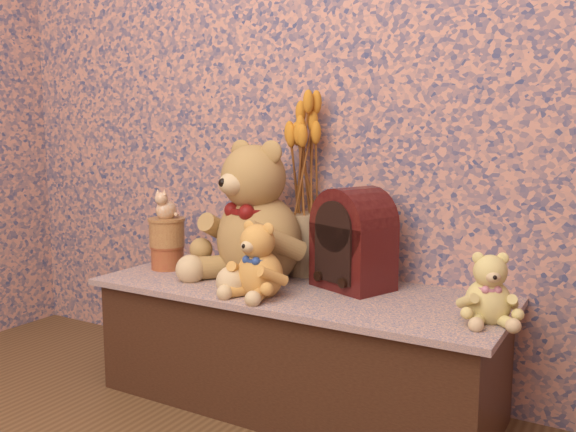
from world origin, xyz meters
name	(u,v)px	position (x,y,z in m)	size (l,w,h in m)	color
display_shelf	(296,346)	(0.00, 1.25, 0.20)	(1.34, 0.52, 0.39)	#3B497A
teddy_large	(259,204)	(-0.18, 1.31, 0.65)	(0.40, 0.48, 0.51)	#AD8643
teddy_medium	(260,256)	(-0.05, 1.12, 0.52)	(0.20, 0.23, 0.25)	gold
teddy_small	(489,284)	(0.61, 1.21, 0.49)	(0.16, 0.19, 0.20)	#D3BB64
cathedral_radio	(353,238)	(0.16, 1.34, 0.56)	(0.24, 0.17, 0.33)	#3B0A0B
ceramic_vase	(305,244)	(-0.07, 1.43, 0.50)	(0.13, 0.13, 0.22)	tan
dried_stalks	(306,159)	(-0.07, 1.43, 0.80)	(0.20, 0.20, 0.38)	orange
biscuit_tin_lower	(168,257)	(-0.54, 1.25, 0.44)	(0.12, 0.12, 0.09)	#B77335
biscuit_tin_upper	(167,232)	(-0.54, 1.25, 0.53)	(0.13, 0.13, 0.10)	tan
cat_figurine	(166,204)	(-0.54, 1.25, 0.63)	(0.08, 0.09, 0.11)	silver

